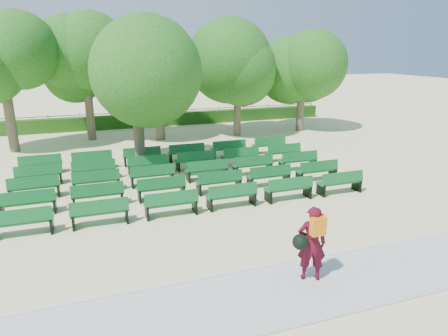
# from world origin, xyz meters

# --- Properties ---
(ground) EXTENTS (120.00, 120.00, 0.00)m
(ground) POSITION_xyz_m (0.00, 0.00, 0.00)
(ground) COLOR beige
(paving) EXTENTS (30.00, 2.20, 0.06)m
(paving) POSITION_xyz_m (0.00, -7.40, 0.03)
(paving) COLOR #BBBAB5
(paving) RESTS_ON ground
(curb) EXTENTS (30.00, 0.12, 0.10)m
(curb) POSITION_xyz_m (0.00, -6.25, 0.05)
(curb) COLOR silver
(curb) RESTS_ON ground
(hedge) EXTENTS (26.00, 0.70, 0.90)m
(hedge) POSITION_xyz_m (0.00, 14.00, 0.45)
(hedge) COLOR #204E14
(hedge) RESTS_ON ground
(fence) EXTENTS (26.00, 0.10, 1.02)m
(fence) POSITION_xyz_m (0.00, 14.40, 0.00)
(fence) COLOR black
(fence) RESTS_ON ground
(tree_line) EXTENTS (21.80, 6.80, 7.04)m
(tree_line) POSITION_xyz_m (0.00, 10.00, 0.00)
(tree_line) COLOR #26651B
(tree_line) RESTS_ON ground
(bench_array) EXTENTS (1.78, 0.59, 1.11)m
(bench_array) POSITION_xyz_m (-1.17, 1.11, 0.09)
(bench_array) COLOR #105B25
(bench_array) RESTS_ON ground
(tree_among) EXTENTS (4.62, 4.62, 6.24)m
(tree_among) POSITION_xyz_m (-2.45, 3.47, 4.14)
(tree_among) COLOR brown
(tree_among) RESTS_ON ground
(person) EXTENTS (0.92, 0.65, 1.84)m
(person) POSITION_xyz_m (0.04, -7.08, 1.01)
(person) COLOR #440917
(person) RESTS_ON ground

